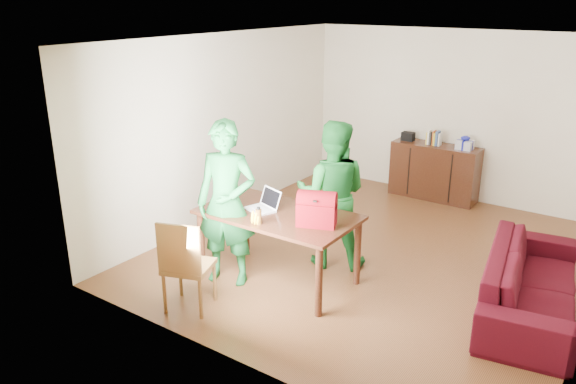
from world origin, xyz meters
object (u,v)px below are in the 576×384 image
Objects in this scene: table at (278,222)px; person_far at (332,194)px; person_near at (227,204)px; bottle at (259,216)px; red_bag at (317,212)px; laptop at (260,207)px; chair at (189,282)px; sofa at (531,282)px.

table is 0.80m from person_far.
person_near reaches higher than table.
person_far is 1.14m from bottle.
red_bag is (0.55, -0.04, 0.26)m from table.
laptop reaches higher than bottle.
chair is 0.46× the size of sofa.
bottle is 0.09× the size of sofa.
person_near is 4.64× the size of red_bag.
chair is at bearing -104.61° from person_near.
bottle is 0.47× the size of red_bag.
sofa is at bearing 3.53° from person_near.
laptop is 2.00× the size of bottle.
bottle is (0.24, -0.33, 0.05)m from laptop.
table is at bearing 44.68° from person_far.
table is 0.99× the size of person_far.
red_bag reaches higher than chair.
person_far is (0.68, 1.79, 0.61)m from chair.
table is 1.22m from chair.
red_bag is at bearing 18.97° from laptop.
person_near is 0.49m from bottle.
person_near reaches higher than red_bag.
bottle is (0.02, -0.39, 0.21)m from table.
person_near is at bearing 31.11° from person_far.
bottle is 0.63m from red_bag.
bottle is at bearing 108.26° from sofa.
person_near is (-0.06, 0.72, 0.66)m from chair.
person_near is 0.85× the size of sofa.
person_near is at bearing 175.22° from red_bag.
chair reaches higher than table.
laptop is at bearing 125.67° from bottle.
person_near reaches higher than laptop.
table is 4.60× the size of laptop.
person_far is at bearing 35.30° from person_near.
chair is at bearing 114.70° from sofa.
person_far is 4.66× the size of laptop.
person_far is at bearing 49.04° from chair.
person_near is 3.38m from sofa.
red_bag is at bearing -5.15° from table.
sofa is at bearing 19.95° from table.
bottle is at bearing -87.30° from table.
red_bag is (1.01, 0.30, 0.03)m from person_near.
chair is at bearing -111.08° from table.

